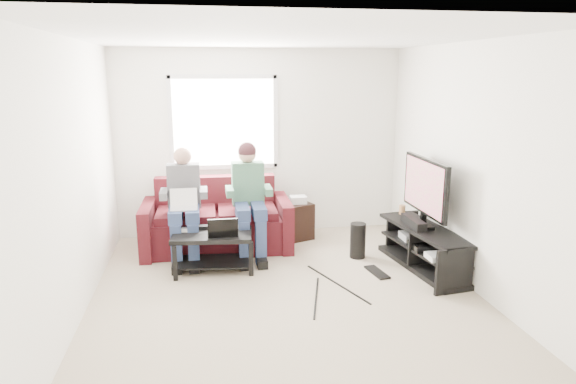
{
  "coord_description": "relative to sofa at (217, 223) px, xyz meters",
  "views": [
    {
      "loc": [
        -0.81,
        -4.91,
        2.29
      ],
      "look_at": [
        0.12,
        0.6,
        0.97
      ],
      "focal_mm": 32.0,
      "sensor_mm": 36.0,
      "label": 1
    }
  ],
  "objects": [
    {
      "name": "tv",
      "position": [
        2.4,
        -1.07,
        0.62
      ],
      "size": [
        0.12,
        1.1,
        0.81
      ],
      "color": "black",
      "rests_on": "tv_stand"
    },
    {
      "name": "wall_back",
      "position": [
        0.65,
        0.59,
        0.97
      ],
      "size": [
        4.5,
        0.0,
        4.5
      ],
      "primitive_type": "plane",
      "rotation": [
        1.57,
        0.0,
        0.0
      ],
      "color": "white",
      "rests_on": "floor"
    },
    {
      "name": "tv_stand",
      "position": [
        2.4,
        -1.17,
        -0.11
      ],
      "size": [
        0.65,
        1.55,
        0.5
      ],
      "color": "black",
      "rests_on": "floor"
    },
    {
      "name": "laptop_black",
      "position": [
        0.04,
        -0.89,
        0.25
      ],
      "size": [
        0.38,
        0.3,
        0.24
      ],
      "primitive_type": null,
      "rotation": [
        0.0,
        0.0,
        -0.18
      ],
      "color": "black",
      "rests_on": "coffee_table"
    },
    {
      "name": "console_grey",
      "position": [
        2.4,
        -0.87,
        -0.03
      ],
      "size": [
        0.34,
        0.26,
        0.08
      ],
      "primitive_type": "cube",
      "color": "gray",
      "rests_on": "tv_stand"
    },
    {
      "name": "controller_b",
      "position": [
        -0.18,
        -0.63,
        0.15
      ],
      "size": [
        0.14,
        0.09,
        0.04
      ],
      "primitive_type": "cube",
      "rotation": [
        0.0,
        0.0,
        0.0
      ],
      "color": "black",
      "rests_on": "coffee_table"
    },
    {
      "name": "window",
      "position": [
        0.15,
        0.57,
        1.27
      ],
      "size": [
        1.48,
        0.04,
        1.28
      ],
      "color": "white",
      "rests_on": "wall_back"
    },
    {
      "name": "sofa",
      "position": [
        0.0,
        0.0,
        0.0
      ],
      "size": [
        1.93,
        0.97,
        0.9
      ],
      "color": "#46111C",
      "rests_on": "floor"
    },
    {
      "name": "console_black",
      "position": [
        2.4,
        -1.22,
        -0.03
      ],
      "size": [
        0.38,
        0.3,
        0.07
      ],
      "primitive_type": "cube",
      "color": "black",
      "rests_on": "tv_stand"
    },
    {
      "name": "laptop_silver",
      "position": [
        -0.4,
        -0.53,
        0.42
      ],
      "size": [
        0.35,
        0.27,
        0.24
      ],
      "primitive_type": null,
      "rotation": [
        0.0,
        0.0,
        -0.16
      ],
      "color": "silver",
      "rests_on": "person_left"
    },
    {
      "name": "soundbar",
      "position": [
        2.28,
        -1.07,
        0.22
      ],
      "size": [
        0.12,
        0.5,
        0.1
      ],
      "primitive_type": "cube",
      "color": "black",
      "rests_on": "tv_stand"
    },
    {
      "name": "console_white",
      "position": [
        2.4,
        -1.57,
        -0.04
      ],
      "size": [
        0.3,
        0.22,
        0.06
      ],
      "primitive_type": "cube",
      "color": "silver",
      "rests_on": "tv_stand"
    },
    {
      "name": "end_table",
      "position": [
        1.13,
        0.18,
        -0.06
      ],
      "size": [
        0.34,
        0.34,
        0.61
      ],
      "color": "black",
      "rests_on": "floor"
    },
    {
      "name": "controller_a",
      "position": [
        -0.36,
        -0.69,
        0.15
      ],
      "size": [
        0.14,
        0.09,
        0.04
      ],
      "primitive_type": "cube",
      "rotation": [
        0.0,
        0.0,
        -0.04
      ],
      "color": "silver",
      "rests_on": "coffee_table"
    },
    {
      "name": "person_left",
      "position": [
        -0.4,
        -0.35,
        0.43
      ],
      "size": [
        0.4,
        0.71,
        1.38
      ],
      "color": "navy",
      "rests_on": "sofa"
    },
    {
      "name": "drink_cup",
      "position": [
        2.35,
        -0.54,
        0.23
      ],
      "size": [
        0.08,
        0.08,
        0.12
      ],
      "primitive_type": "cylinder",
      "color": "#AD7A4A",
      "rests_on": "tv_stand"
    },
    {
      "name": "controller_c",
      "position": [
        0.22,
        -0.66,
        0.15
      ],
      "size": [
        0.14,
        0.1,
        0.04
      ],
      "primitive_type": "cube",
      "rotation": [
        0.0,
        0.0,
        -0.06
      ],
      "color": "gray",
      "rests_on": "coffee_table"
    },
    {
      "name": "person_right",
      "position": [
        0.4,
        -0.33,
        0.49
      ],
      "size": [
        0.4,
        0.71,
        1.42
      ],
      "color": "navy",
      "rests_on": "sofa"
    },
    {
      "name": "keyboard_floor",
      "position": [
        1.79,
        -1.23,
        -0.32
      ],
      "size": [
        0.2,
        0.43,
        0.02
      ],
      "primitive_type": "cube",
      "rotation": [
        0.0,
        0.0,
        0.15
      ],
      "color": "black",
      "rests_on": "floor"
    },
    {
      "name": "coffee_table",
      "position": [
        -0.08,
        -0.81,
        0.01
      ],
      "size": [
        0.96,
        0.65,
        0.46
      ],
      "color": "black",
      "rests_on": "floor"
    },
    {
      "name": "wall_left",
      "position": [
        -1.35,
        -1.66,
        0.97
      ],
      "size": [
        0.0,
        4.5,
        4.5
      ],
      "primitive_type": "plane",
      "rotation": [
        1.57,
        0.0,
        1.57
      ],
      "color": "white",
      "rests_on": "floor"
    },
    {
      "name": "subwoofer",
      "position": [
        1.72,
        -0.69,
        -0.11
      ],
      "size": [
        0.19,
        0.19,
        0.44
      ],
      "primitive_type": "cylinder",
      "color": "black",
      "rests_on": "floor"
    },
    {
      "name": "ceiling",
      "position": [
        0.65,
        -1.66,
        2.27
      ],
      "size": [
        4.5,
        4.5,
        0.0
      ],
      "primitive_type": "plane",
      "rotation": [
        3.14,
        0.0,
        0.0
      ],
      "color": "white",
      "rests_on": "wall_back"
    },
    {
      "name": "wall_front",
      "position": [
        0.65,
        -3.91,
        0.97
      ],
      "size": [
        4.5,
        0.0,
        4.5
      ],
      "primitive_type": "plane",
      "rotation": [
        -1.57,
        0.0,
        0.0
      ],
      "color": "white",
      "rests_on": "floor"
    },
    {
      "name": "floor",
      "position": [
        0.65,
        -1.66,
        -0.33
      ],
      "size": [
        4.5,
        4.5,
        0.0
      ],
      "primitive_type": "plane",
      "color": "tan",
      "rests_on": "ground"
    },
    {
      "name": "wall_right",
      "position": [
        2.65,
        -1.66,
        0.97
      ],
      "size": [
        0.0,
        4.5,
        4.5
      ],
      "primitive_type": "plane",
      "rotation": [
        1.57,
        0.0,
        -1.57
      ],
      "color": "white",
      "rests_on": "floor"
    }
  ]
}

